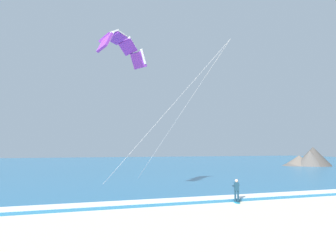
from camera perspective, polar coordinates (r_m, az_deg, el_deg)
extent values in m
cube|color=teal|center=(83.63, -7.17, -6.47)|extent=(200.00, 120.00, 0.20)
cube|color=white|center=(29.10, 19.18, -11.00)|extent=(200.00, 1.74, 0.04)
ellipsoid|color=#239EC6|center=(25.18, 11.77, -12.73)|extent=(0.93, 1.46, 0.05)
cube|color=black|center=(25.37, 11.49, -12.57)|extent=(0.17, 0.12, 0.04)
cube|color=black|center=(24.98, 12.05, -12.70)|extent=(0.17, 0.12, 0.04)
cylinder|color=#143347|center=(25.11, 11.53, -11.85)|extent=(0.14, 0.14, 0.84)
cylinder|color=#143347|center=(25.14, 11.99, -11.83)|extent=(0.14, 0.14, 0.84)
cube|color=#143347|center=(25.03, 11.73, -10.21)|extent=(0.39, 0.31, 0.60)
sphere|color=beige|center=(24.99, 11.72, -9.21)|extent=(0.22, 0.22, 0.22)
cylinder|color=#143347|center=(25.16, 11.26, -10.07)|extent=(0.27, 0.50, 0.22)
cylinder|color=#143347|center=(25.21, 12.08, -10.05)|extent=(0.27, 0.50, 0.22)
cylinder|color=black|center=(25.40, 11.59, -10.01)|extent=(0.52, 0.24, 0.04)
cube|color=#3F3F42|center=(25.18, 11.70, -10.68)|extent=(0.14, 0.12, 0.10)
cube|color=purple|center=(31.95, -5.08, 11.24)|extent=(1.75, 1.25, 1.66)
cube|color=white|center=(31.81, -4.29, 11.85)|extent=(0.77, 0.80, 1.31)
cube|color=purple|center=(31.40, -6.92, 13.39)|extent=(1.92, 1.70, 1.33)
cube|color=white|center=(31.26, -6.12, 14.03)|extent=(1.03, 1.13, 0.86)
cube|color=purple|center=(30.29, -8.75, 14.77)|extent=(1.93, 1.95, 0.71)
cube|color=white|center=(30.14, -7.93, 15.44)|extent=(1.16, 1.23, 0.21)
cube|color=purple|center=(28.81, -10.19, 15.03)|extent=(1.70, 1.95, 1.33)
cube|color=white|center=(28.66, -9.34, 15.74)|extent=(1.06, 1.10, 0.86)
cube|color=purple|center=(27.28, -10.83, 13.96)|extent=(1.29, 1.78, 1.66)
cube|color=white|center=(27.12, -9.95, 14.71)|extent=(0.76, 0.82, 1.31)
cylinder|color=#B2B2B7|center=(27.85, 2.04, 1.88)|extent=(5.09, 8.27, 11.07)
cylinder|color=#B2B2B7|center=(25.23, -0.25, 2.48)|extent=(8.91, 4.09, 11.07)
cone|color=#47423D|center=(77.65, 23.75, -4.89)|extent=(7.86, 7.86, 4.25)
cone|color=#665B51|center=(77.16, 21.67, -5.63)|extent=(7.08, 7.08, 2.42)
cone|color=#56514C|center=(76.50, 23.29, -5.21)|extent=(6.42, 6.42, 3.48)
cone|color=#56514C|center=(76.89, 21.28, -5.96)|extent=(6.94, 6.94, 1.57)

